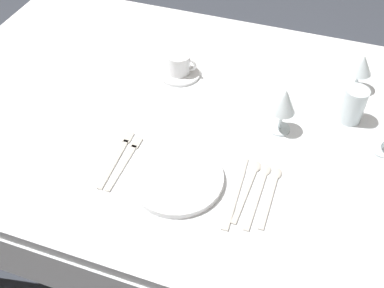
{
  "coord_description": "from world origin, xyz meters",
  "views": [
    {
      "loc": [
        0.28,
        -0.96,
        1.65
      ],
      "look_at": [
        -0.01,
        -0.15,
        0.76
      ],
      "focal_mm": 42.14,
      "sensor_mm": 36.0,
      "label": 1
    }
  ],
  "objects": [
    {
      "name": "saucer_left",
      "position": [
        -0.16,
        0.16,
        0.74
      ],
      "size": [
        0.14,
        0.14,
        0.01
      ],
      "primitive_type": "cylinder",
      "color": "white",
      "rests_on": "dining_table"
    },
    {
      "name": "wine_glass_left",
      "position": [
        0.21,
        0.01,
        0.84
      ],
      "size": [
        0.07,
        0.07,
        0.15
      ],
      "color": "silver",
      "rests_on": "dining_table"
    },
    {
      "name": "fork_inner",
      "position": [
        -0.19,
        -0.24,
        0.74
      ],
      "size": [
        0.03,
        0.21,
        0.0
      ],
      "color": "beige",
      "rests_on": "dining_table"
    },
    {
      "name": "dining_table",
      "position": [
        0.0,
        0.0,
        0.66
      ],
      "size": [
        1.8,
        1.11,
        0.74
      ],
      "color": "white",
      "rests_on": "ground"
    },
    {
      "name": "coffee_cup_left",
      "position": [
        -0.16,
        0.16,
        0.78
      ],
      "size": [
        0.1,
        0.08,
        0.07
      ],
      "color": "white",
      "rests_on": "saucer_left"
    },
    {
      "name": "dinner_plate",
      "position": [
        -0.01,
        -0.27,
        0.75
      ],
      "size": [
        0.24,
        0.24,
        0.02
      ],
      "primitive_type": "cylinder",
      "color": "white",
      "rests_on": "dining_table"
    },
    {
      "name": "spoon_tea",
      "position": [
        0.23,
        -0.22,
        0.74
      ],
      "size": [
        0.03,
        0.21,
        0.01
      ],
      "color": "beige",
      "rests_on": "dining_table"
    },
    {
      "name": "spoon_soup",
      "position": [
        0.17,
        -0.22,
        0.74
      ],
      "size": [
        0.03,
        0.22,
        0.01
      ],
      "color": "beige",
      "rests_on": "dining_table"
    },
    {
      "name": "spoon_dessert",
      "position": [
        0.2,
        -0.22,
        0.74
      ],
      "size": [
        0.03,
        0.22,
        0.01
      ],
      "color": "beige",
      "rests_on": "dining_table"
    },
    {
      "name": "wine_glass_centre",
      "position": [
        0.4,
        0.27,
        0.83
      ],
      "size": [
        0.07,
        0.07,
        0.13
      ],
      "color": "silver",
      "rests_on": "dining_table"
    },
    {
      "name": "drink_tumbler",
      "position": [
        0.39,
        0.12,
        0.8
      ],
      "size": [
        0.07,
        0.07,
        0.11
      ],
      "color": "silver",
      "rests_on": "dining_table"
    },
    {
      "name": "dinner_knife",
      "position": [
        0.15,
        -0.26,
        0.74
      ],
      "size": [
        0.03,
        0.24,
        0.0
      ],
      "color": "beige",
      "rests_on": "dining_table"
    },
    {
      "name": "fork_outer",
      "position": [
        -0.16,
        -0.25,
        0.74
      ],
      "size": [
        0.02,
        0.2,
        0.0
      ],
      "color": "beige",
      "rests_on": "dining_table"
    },
    {
      "name": "ground_plane",
      "position": [
        0.0,
        0.0,
        0.0
      ],
      "size": [
        6.0,
        6.0,
        0.0
      ],
      "primitive_type": "plane",
      "color": "#383D47"
    }
  ]
}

